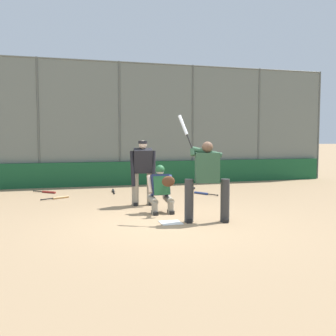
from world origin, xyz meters
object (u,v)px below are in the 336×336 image
Objects in this scene: batter_at_plate at (207,178)px; spare_bat_by_padding at (59,198)px; spare_bat_first_base_side at (47,192)px; fielding_glove_on_dirt at (191,188)px; catcher_behind_plate at (161,188)px; spare_bat_near_backstop at (113,191)px; umpire_home at (143,171)px; spare_bat_third_base_side at (203,193)px.

spare_bat_by_padding is at bearing -39.90° from batter_at_plate.
spare_bat_first_base_side is (0.34, -1.30, -0.00)m from spare_bat_by_padding.
fielding_glove_on_dirt is at bearing -17.43° from spare_bat_by_padding.
spare_bat_near_backstop is (0.58, -3.80, -0.54)m from catcher_behind_plate.
umpire_home reaches higher than spare_bat_near_backstop.
batter_at_plate is 2.86× the size of spare_bat_by_padding.
catcher_behind_plate is at bearing 111.73° from spare_bat_third_base_side.
spare_bat_near_backstop is 1.12× the size of spare_bat_third_base_side.
fielding_glove_on_dirt is (-1.33, -4.82, -0.86)m from batter_at_plate.
umpire_home is 3.43m from fielding_glove_on_dirt.
spare_bat_third_base_side is 2.69× the size of fielding_glove_on_dirt.
catcher_behind_plate is 1.58× the size of spare_bat_first_base_side.
spare_bat_first_base_side is (3.28, -5.32, -0.88)m from batter_at_plate.
spare_bat_first_base_side is (2.43, -3.01, -0.86)m from umpire_home.
fielding_glove_on_dirt is at bearing -88.31° from spare_bat_near_backstop.
spare_bat_first_base_side is (2.04, -0.33, 0.00)m from spare_bat_near_backstop.
umpire_home reaches higher than spare_bat_third_base_side.
spare_bat_near_backstop is at bearing 1.61° from spare_bat_by_padding.
catcher_behind_plate is 1.22× the size of spare_bat_near_backstop.
spare_bat_by_padding is (1.70, 0.97, 0.00)m from spare_bat_near_backstop.
spare_bat_first_base_side is at bearing -44.05° from umpire_home.
fielding_glove_on_dirt is (-4.61, 0.49, 0.02)m from spare_bat_first_base_side.
catcher_behind_plate is 3.26m from spare_bat_third_base_side.
umpire_home is 1.83× the size of spare_bat_near_backstop.
batter_at_plate reaches higher than fielding_glove_on_dirt.
spare_bat_third_base_side is at bearing 21.63° from spare_bat_first_base_side.
spare_bat_third_base_side is 4.89m from spare_bat_first_base_side.
fielding_glove_on_dirt is at bearing 34.79° from spare_bat_first_base_side.
spare_bat_third_base_side is at bearing -129.88° from catcher_behind_plate.
catcher_behind_plate is 3.67m from spare_bat_by_padding.
spare_bat_by_padding is (2.09, -1.71, -0.86)m from umpire_home.
batter_at_plate is 4.03m from spare_bat_third_base_side.
umpire_home is at bearing -55.93° from batter_at_plate.
batter_at_plate is at bearing 117.15° from umpire_home.
umpire_home is 2.84m from spare_bat_near_backstop.
spare_bat_near_backstop is at bearing -62.14° from batter_at_plate.
batter_at_plate is at bearing 130.29° from spare_bat_third_base_side.
spare_bat_first_base_side is (4.61, -1.61, -0.00)m from spare_bat_third_base_side.
spare_bat_by_padding is 4.28m from spare_bat_third_base_side.
batter_at_plate is 3.15× the size of spare_bat_first_base_side.
catcher_behind_plate is at bearing -16.74° from spare_bat_first_base_side.
batter_at_plate reaches higher than spare_bat_by_padding.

